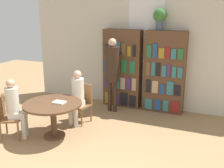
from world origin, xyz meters
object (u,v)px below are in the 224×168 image
Objects in this scene: bookshelf_right at (165,72)px; reading_table at (53,109)px; bookshelf_left at (122,69)px; seated_reader_right at (15,105)px; chair_near_camera at (7,115)px; chair_left_side at (82,101)px; seated_reader_left at (77,94)px; librarian_standing at (112,67)px; flower_vase at (160,17)px.

bookshelf_right reaches higher than reading_table.
bookshelf_right is (1.11, 0.00, 0.00)m from bookshelf_left.
bookshelf_right is at bearing 111.32° from seated_reader_right.
bookshelf_right reaches higher than chair_near_camera.
bookshelf_left reaches higher than chair_left_side.
seated_reader_right reaches higher than chair_near_camera.
seated_reader_right is (-0.80, -1.04, -0.01)m from seated_reader_left.
bookshelf_right is 1.30m from librarian_standing.
seated_reader_right reaches higher than chair_left_side.
chair_left_side is at bearing 117.00° from chair_near_camera.
bookshelf_right reaches higher than chair_left_side.
bookshelf_right is 2.30× the size of chair_near_camera.
bookshelf_right is 1.34m from flower_vase.
bookshelf_right is 1.10× the size of librarian_standing.
bookshelf_right is 3.73m from chair_near_camera.
librarian_standing is at bearing 71.86° from reading_table.
bookshelf_right is 3.54m from seated_reader_right.
seated_reader_left is at bearing 79.23° from reading_table.
reading_table is at bearing -128.08° from bookshelf_right.
seated_reader_right is 2.44m from librarian_standing.
flower_vase reaches higher than bookshelf_right.
seated_reader_right is (-1.31, -2.56, -0.33)m from bookshelf_left.
bookshelf_right is 2.14m from chair_left_side.
chair_left_side is (-1.40, -1.35, -1.84)m from flower_vase.
seated_reader_right is (-0.83, -1.21, 0.20)m from chair_left_side.
bookshelf_left is 2.30× the size of chair_left_side.
bookshelf_left is 1.75× the size of reading_table.
seated_reader_left reaches higher than chair_near_camera.
librarian_standing is (0.57, 1.74, 0.55)m from reading_table.
chair_near_camera is 0.27m from seated_reader_right.
bookshelf_left is 2.30× the size of chair_near_camera.
chair_left_side reaches higher than reading_table.
seated_reader_right is at bearing -133.44° from bookshelf_right.
seated_reader_left is at bearing -133.29° from flower_vase.
bookshelf_left is 1.52m from chair_left_side.
seated_reader_left is (-0.03, -0.18, 0.21)m from chair_left_side.
flower_vase is 0.58× the size of chair_left_side.
seated_reader_left is at bearing 117.07° from seated_reader_right.
librarian_standing is (1.23, 2.05, 0.46)m from seated_reader_right.
chair_near_camera is 0.72× the size of seated_reader_right.
librarian_standing reaches higher than reading_table.
bookshelf_left is 1.65× the size of seated_reader_left.
bookshelf_right is 2.88m from reading_table.
librarian_standing reaches higher than seated_reader_right.
chair_left_side is (0.17, 0.90, -0.11)m from reading_table.
flower_vase reaches higher than chair_near_camera.
bookshelf_left is 2.37m from reading_table.
seated_reader_right is at bearing -117.19° from bookshelf_left.
reading_table is 0.63× the size of librarian_standing.
chair_near_camera is (-2.59, -2.63, -0.52)m from bookshelf_right.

